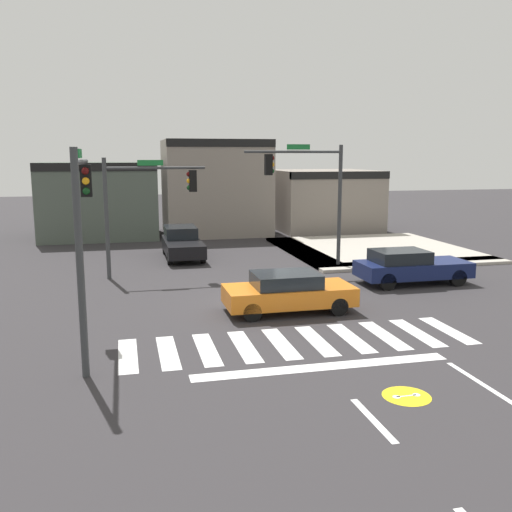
# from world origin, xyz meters

# --- Properties ---
(ground_plane) EXTENTS (120.00, 120.00, 0.00)m
(ground_plane) POSITION_xyz_m (0.00, 0.00, 0.00)
(ground_plane) COLOR #302D30
(crosswalk_near) EXTENTS (10.18, 2.75, 0.01)m
(crosswalk_near) POSITION_xyz_m (0.00, -4.50, 0.00)
(crosswalk_near) COLOR silver
(crosswalk_near) RESTS_ON ground_plane
(lane_markings) EXTENTS (6.80, 18.75, 0.01)m
(lane_markings) POSITION_xyz_m (1.16, -11.43, 0.00)
(lane_markings) COLOR white
(lane_markings) RESTS_ON ground_plane
(bike_detector_marking) EXTENTS (1.09, 1.09, 0.01)m
(bike_detector_marking) POSITION_xyz_m (1.23, -8.61, 0.00)
(bike_detector_marking) COLOR yellow
(bike_detector_marking) RESTS_ON ground_plane
(curb_corner_northeast) EXTENTS (10.00, 10.60, 0.15)m
(curb_corner_northeast) POSITION_xyz_m (8.49, 9.42, 0.07)
(curb_corner_northeast) COLOR #B2AA9E
(curb_corner_northeast) RESTS_ON ground_plane
(storefront_row) EXTENTS (22.92, 7.00, 6.36)m
(storefront_row) POSITION_xyz_m (1.17, 19.20, 2.65)
(storefront_row) COLOR #4C564C
(storefront_row) RESTS_ON ground_plane
(traffic_signal_northwest) EXTENTS (4.38, 0.32, 5.24)m
(traffic_signal_northwest) POSITION_xyz_m (-3.81, 5.54, 3.60)
(traffic_signal_northwest) COLOR #383A3D
(traffic_signal_northwest) RESTS_ON ground_plane
(traffic_signal_southwest) EXTENTS (0.32, 4.57, 5.52)m
(traffic_signal_southwest) POSITION_xyz_m (-5.85, -3.99, 3.84)
(traffic_signal_southwest) COLOR #383A3D
(traffic_signal_southwest) RESTS_ON ground_plane
(traffic_signal_northeast) EXTENTS (4.71, 0.32, 5.83)m
(traffic_signal_northeast) POSITION_xyz_m (3.63, 5.62, 4.07)
(traffic_signal_northeast) COLOR #383A3D
(traffic_signal_northeast) RESTS_ON ground_plane
(car_orange) EXTENTS (4.41, 1.93, 1.37)m
(car_orange) POSITION_xyz_m (0.61, -1.34, 0.71)
(car_orange) COLOR orange
(car_orange) RESTS_ON ground_plane
(car_navy) EXTENTS (4.66, 1.94, 1.45)m
(car_navy) POSITION_xyz_m (6.81, 1.61, 0.75)
(car_navy) COLOR #141E4C
(car_navy) RESTS_ON ground_plane
(car_black) EXTENTS (1.87, 4.70, 1.56)m
(car_black) POSITION_xyz_m (-1.84, 10.06, 0.79)
(car_black) COLOR black
(car_black) RESTS_ON ground_plane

